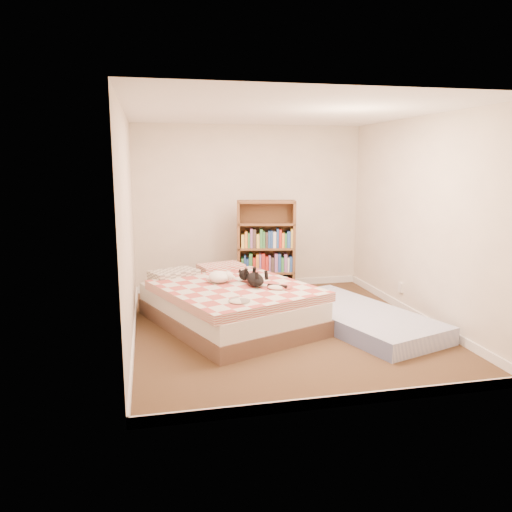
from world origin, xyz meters
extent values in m
cube|color=#44341D|center=(0.00, 0.00, 0.00)|extent=(3.50, 4.00, 0.01)
cube|color=white|center=(0.00, 0.00, 2.50)|extent=(3.50, 4.00, 0.01)
cube|color=#F0E3CA|center=(0.00, 2.00, 1.25)|extent=(3.50, 0.01, 2.50)
cube|color=#F0E3CA|center=(0.00, -2.00, 1.25)|extent=(3.50, 0.01, 2.50)
cube|color=#F0E3CA|center=(-1.75, 0.00, 1.25)|extent=(0.01, 4.00, 2.50)
cube|color=#F0E3CA|center=(1.75, 0.00, 1.25)|extent=(0.01, 4.00, 2.50)
cube|color=white|center=(0.00, 1.99, 0.05)|extent=(3.50, 0.02, 0.10)
cube|color=white|center=(0.00, -1.99, 0.05)|extent=(3.50, 0.02, 0.10)
cube|color=white|center=(-1.74, 0.00, 0.05)|extent=(0.02, 4.00, 0.10)
cube|color=white|center=(1.74, 0.00, 0.05)|extent=(0.02, 4.00, 0.10)
cube|color=white|center=(1.74, 0.40, 0.30)|extent=(0.03, 0.09, 0.13)
cube|color=brown|center=(-0.61, 0.27, 0.10)|extent=(2.18, 2.53, 0.19)
cube|color=silver|center=(-0.61, 0.27, 0.30)|extent=(2.13, 2.48, 0.21)
cube|color=#A9463E|center=(-0.61, 0.27, 0.46)|extent=(2.10, 2.20, 0.11)
cube|color=slate|center=(-0.96, 1.07, 0.49)|extent=(0.68, 0.56, 0.16)
cube|color=#A9463E|center=(-0.26, 1.07, 0.49)|extent=(0.68, 0.56, 0.16)
cube|color=brown|center=(-0.26, 1.49, 0.70)|extent=(0.09, 0.28, 1.41)
cube|color=brown|center=(0.54, 1.49, 0.70)|extent=(0.09, 0.28, 1.41)
cube|color=brown|center=(0.14, 1.62, 0.70)|extent=(0.83, 0.18, 1.41)
cube|color=brown|center=(0.14, 1.49, 0.02)|extent=(0.88, 0.43, 0.03)
cube|color=brown|center=(0.14, 1.49, 0.71)|extent=(0.88, 0.43, 0.03)
cube|color=brown|center=(0.14, 1.49, 1.39)|extent=(0.88, 0.43, 0.03)
cube|color=#6877AD|center=(0.88, -0.08, 0.10)|extent=(1.64, 2.41, 0.20)
ellipsoid|color=black|center=(-0.32, 0.12, 0.58)|extent=(0.34, 0.47, 0.14)
sphere|color=black|center=(-0.32, 0.35, 0.59)|extent=(0.17, 0.17, 0.13)
cone|color=black|center=(-0.36, 0.39, 0.65)|extent=(0.06, 0.06, 0.05)
cone|color=black|center=(-0.28, 0.39, 0.65)|extent=(0.06, 0.06, 0.05)
cylinder|color=black|center=(-0.21, -0.17, 0.54)|extent=(0.13, 0.24, 0.05)
ellipsoid|color=white|center=(-0.72, 0.35, 0.58)|extent=(0.35, 0.37, 0.14)
sphere|color=white|center=(-0.64, 0.26, 0.60)|extent=(0.15, 0.15, 0.11)
sphere|color=white|center=(-0.60, 0.22, 0.58)|extent=(0.07, 0.07, 0.05)
sphere|color=white|center=(-0.84, 0.40, 0.56)|extent=(0.08, 0.08, 0.06)
camera|label=1|loc=(-1.53, -5.51, 1.96)|focal=35.00mm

